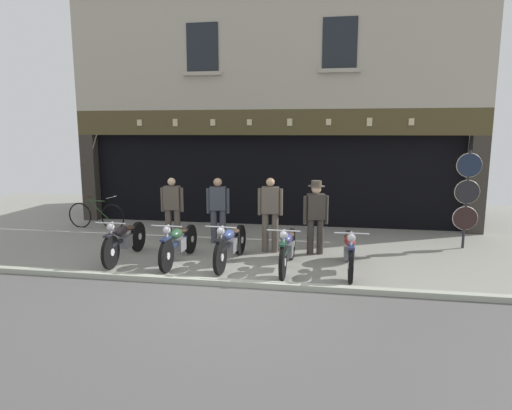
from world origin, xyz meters
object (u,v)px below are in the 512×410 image
Objects in this scene: motorcycle_center_left at (179,242)px; motorcycle_center at (231,244)px; tyre_sign_pole at (467,193)px; advert_board_near at (194,166)px; salesman_right at (270,211)px; salesman_left at (172,207)px; motorcycle_center_right at (288,248)px; leaning_bicycle at (96,215)px; motorcycle_left at (125,240)px; assistant_far_right at (316,213)px; motorcycle_right at (349,250)px; shopkeeper_center at (218,207)px.

motorcycle_center_left is 0.98× the size of motorcycle_center.
tyre_sign_pole reaches higher than advert_board_near.
salesman_right is 4.56m from tyre_sign_pole.
motorcycle_center is 1.30× the size of salesman_left.
tyre_sign_pole reaches higher than motorcycle_center_right.
advert_board_near is at bearing 164.81° from tyre_sign_pole.
motorcycle_left is at bearing 43.54° from leaning_bicycle.
motorcycle_center is 1.19m from motorcycle_center_right.
motorcycle_center_left is at bearing -160.52° from tyre_sign_pole.
salesman_right is (1.77, 1.11, 0.51)m from motorcycle_center_left.
motorcycle_center_left is 4.40m from advert_board_near.
motorcycle_center is at bearing -179.66° from motorcycle_left.
motorcycle_center is 5.24m from leaning_bicycle.
tyre_sign_pole is (6.18, 2.19, 0.88)m from motorcycle_center_left.
assistant_far_right is 4.84m from advert_board_near.
motorcycle_center_left is 1.20× the size of salesman_right.
shopkeeper_center is (-3.07, 1.74, 0.45)m from motorcycle_right.
salesman_left is at bearing -109.47° from motorcycle_left.
leaning_bicycle is at bearing -29.25° from salesman_left.
salesman_right is at bearing 147.62° from shopkeeper_center.
salesman_left is (-0.69, 1.54, 0.46)m from motorcycle_center_left.
motorcycle_center_right reaches higher than motorcycle_center.
motorcycle_center_left is at bearing 178.75° from motorcycle_left.
salesman_left reaches higher than motorcycle_center.
salesman_right reaches higher than motorcycle_center_left.
leaning_bicycle is at bearing -21.99° from motorcycle_right.
motorcycle_center and motorcycle_right have the same top height.
tyre_sign_pole reaches higher than shopkeeper_center.
leaning_bicycle is at bearing -52.23° from motorcycle_left.
shopkeeper_center is at bearing -176.16° from salesman_left.
motorcycle_center_left is at bearing 28.51° from salesman_right.
salesman_right is at bearing -118.61° from motorcycle_center.
leaning_bicycle is (-5.18, 1.63, -0.55)m from salesman_right.
shopkeeper_center is 5.81m from tyre_sign_pole.
motorcycle_left is 3.51m from leaning_bicycle.
tyre_sign_pole is at bearing -158.94° from motorcycle_center_left.
assistant_far_right reaches higher than shopkeeper_center.
salesman_right is (-0.51, 1.17, 0.50)m from motorcycle_center_right.
salesman_right is 1.01m from assistant_far_right.
salesman_right is at bearing -160.63° from motorcycle_left.
motorcycle_center_right is 1.15× the size of leaning_bicycle.
assistant_far_right reaches higher than motorcycle_center_right.
leaning_bicycle is (-3.81, 1.02, -0.50)m from shopkeeper_center.
assistant_far_right is at bearing 157.36° from shopkeeper_center.
salesman_right is at bearing -64.79° from motorcycle_center_right.
motorcycle_center_left is at bearing -0.47° from motorcycle_right.
tyre_sign_pole is (5.78, 0.47, 0.43)m from shopkeeper_center.
assistant_far_right is (3.47, -0.42, 0.03)m from salesman_left.
advert_board_near reaches higher than assistant_far_right.
advert_board_near is at bearing -43.31° from motorcycle_right.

